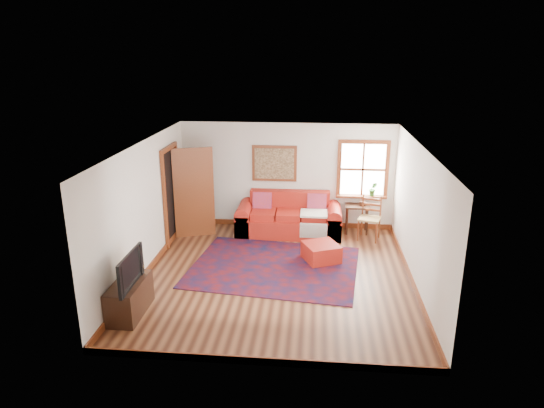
# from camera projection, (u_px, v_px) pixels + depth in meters

# --- Properties ---
(ground) EXTENTS (5.50, 5.50, 0.00)m
(ground) POSITION_uv_depth(u_px,v_px,m) (277.00, 276.00, 9.18)
(ground) COLOR #3E1D10
(ground) RESTS_ON ground
(room_envelope) EXTENTS (5.04, 5.54, 2.52)m
(room_envelope) POSITION_uv_depth(u_px,v_px,m) (278.00, 192.00, 8.69)
(room_envelope) COLOR silver
(room_envelope) RESTS_ON ground
(window) EXTENTS (1.18, 0.20, 1.38)m
(window) POSITION_uv_depth(u_px,v_px,m) (364.00, 175.00, 11.19)
(window) COLOR white
(window) RESTS_ON ground
(doorway) EXTENTS (0.89, 1.08, 2.14)m
(doorway) POSITION_uv_depth(u_px,v_px,m) (185.00, 192.00, 10.75)
(doorway) COLOR black
(doorway) RESTS_ON ground
(framed_artwork) EXTENTS (1.05, 0.07, 0.85)m
(framed_artwork) POSITION_uv_depth(u_px,v_px,m) (274.00, 164.00, 11.31)
(framed_artwork) COLOR brown
(framed_artwork) RESTS_ON ground
(persian_rug) EXTENTS (3.46, 2.90, 0.02)m
(persian_rug) POSITION_uv_depth(u_px,v_px,m) (274.00, 267.00, 9.54)
(persian_rug) COLOR #530B0F
(persian_rug) RESTS_ON ground
(red_leather_sofa) EXTENTS (2.40, 0.99, 0.94)m
(red_leather_sofa) POSITION_uv_depth(u_px,v_px,m) (289.00, 220.00, 11.25)
(red_leather_sofa) COLOR #B02116
(red_leather_sofa) RESTS_ON ground
(red_ottoman) EXTENTS (0.85, 0.85, 0.37)m
(red_ottoman) POSITION_uv_depth(u_px,v_px,m) (321.00, 252.00, 9.78)
(red_ottoman) COLOR #B02116
(red_ottoman) RESTS_ON ground
(side_table) EXTENTS (0.55, 0.42, 0.67)m
(side_table) POSITION_uv_depth(u_px,v_px,m) (357.00, 210.00, 11.20)
(side_table) COLOR #321B10
(side_table) RESTS_ON ground
(ladder_back_chair) EXTENTS (0.57, 0.55, 0.99)m
(ladder_back_chair) POSITION_uv_depth(u_px,v_px,m) (370.00, 216.00, 10.84)
(ladder_back_chair) COLOR tan
(ladder_back_chair) RESTS_ON ground
(media_cabinet) EXTENTS (0.46, 1.02, 0.56)m
(media_cabinet) POSITION_uv_depth(u_px,v_px,m) (129.00, 298.00, 7.79)
(media_cabinet) COLOR #321B10
(media_cabinet) RESTS_ON ground
(television) EXTENTS (0.13, 0.96, 0.55)m
(television) POSITION_uv_depth(u_px,v_px,m) (125.00, 270.00, 7.52)
(television) COLOR black
(television) RESTS_ON media_cabinet
(candle_hurricane) EXTENTS (0.12, 0.12, 0.18)m
(candle_hurricane) POSITION_uv_depth(u_px,v_px,m) (140.00, 266.00, 8.10)
(candle_hurricane) COLOR silver
(candle_hurricane) RESTS_ON media_cabinet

